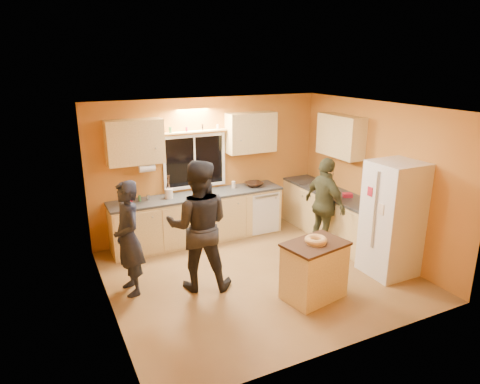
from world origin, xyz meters
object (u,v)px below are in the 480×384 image
refrigerator (392,219)px  person_center (199,226)px  person_right (325,205)px  island (314,270)px  person_left (128,238)px

refrigerator → person_center: (-2.84, 0.89, 0.07)m
person_right → island: bearing=135.5°
island → person_left: bearing=140.0°
island → person_right: person_right is taller
island → person_left: (-2.28, 1.29, 0.41)m
person_center → person_right: person_center is taller
refrigerator → person_center: size_ratio=0.93×
person_right → person_center: bearing=93.2°
person_left → person_center: person_center is taller
refrigerator → person_right: size_ratio=1.09×
refrigerator → person_right: refrigerator is taller
person_left → island: bearing=54.7°
island → person_center: bearing=132.6°
island → person_center: (-1.33, 1.00, 0.54)m
refrigerator → person_left: 3.97m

